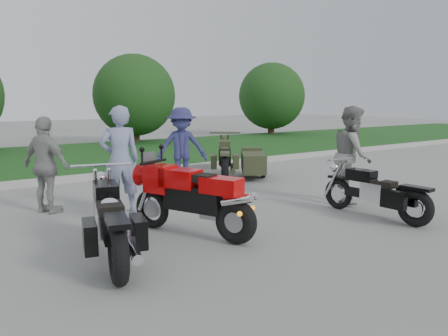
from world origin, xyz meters
TOP-DOWN VIEW (x-y plane):
  - ground at (0.00, 0.00)m, footprint 80.00×80.00m
  - curb at (0.00, 6.00)m, footprint 60.00×0.30m
  - grass_strip at (0.00, 10.15)m, footprint 60.00×8.00m
  - tree_mid_right at (4.00, 13.50)m, footprint 3.60×3.60m
  - tree_far_right at (12.00, 13.50)m, footprint 3.60×3.60m
  - sportbike_red at (-0.69, 0.56)m, footprint 1.05×2.02m
  - cruiser_left at (-2.07, 0.27)m, footprint 0.75×2.37m
  - cruiser_right at (2.42, -0.38)m, footprint 0.42×2.08m
  - cruiser_sidecar at (2.82, 4.05)m, footprint 1.94×2.26m
  - person_stripe at (-1.05, 2.50)m, footprint 0.78×0.60m
  - person_grey at (2.96, 0.66)m, footprint 1.16×1.15m
  - person_denim at (1.08, 4.07)m, footprint 1.37×1.14m
  - person_back at (-2.13, 3.22)m, footprint 0.86×1.09m

SIDE VIEW (x-z plane):
  - ground at x=0.00m, z-range 0.00..0.00m
  - grass_strip at x=0.00m, z-range 0.00..0.14m
  - curb at x=0.00m, z-range 0.00..0.15m
  - cruiser_right at x=2.42m, z-range 0.01..0.81m
  - cruiser_sidecar at x=2.82m, z-range -0.03..0.90m
  - cruiser_left at x=-2.07m, z-range 0.01..0.94m
  - sportbike_red at x=-0.69m, z-range 0.09..1.11m
  - person_back at x=-2.13m, z-range 0.00..1.73m
  - person_denim at x=1.08m, z-range 0.00..1.84m
  - person_grey at x=2.96m, z-range 0.00..1.89m
  - person_stripe at x=-1.05m, z-range 0.00..1.91m
  - tree_mid_right at x=4.00m, z-range 0.19..4.19m
  - tree_far_right at x=12.00m, z-range 0.19..4.19m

